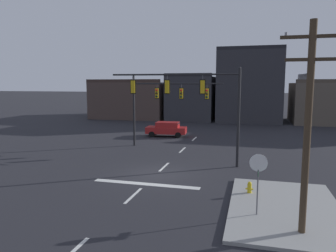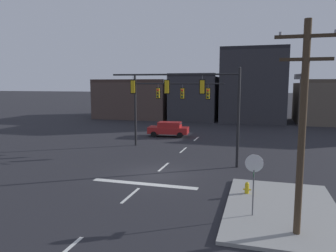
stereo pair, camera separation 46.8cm
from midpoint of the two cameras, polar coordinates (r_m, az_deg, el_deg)
name	(u,v)px [view 1 (the left image)]	position (r m, az deg, el deg)	size (l,w,h in m)	color
ground_plane	(156,175)	(20.78, -2.84, -8.66)	(400.00, 400.00, 0.00)	#232328
sidewalk_near_corner	(285,208)	(16.12, 19.32, -13.68)	(5.00, 8.00, 0.15)	gray
stop_bar_paint	(146,184)	(18.97, -4.71, -10.26)	(6.40, 0.50, 0.01)	silver
lane_centreline	(164,167)	(22.63, -1.29, -7.30)	(0.16, 26.40, 0.01)	silver
signal_mast_near_side	(196,96)	(22.52, 4.38, 5.27)	(9.06, 0.89, 6.92)	black
signal_mast_far_side	(162,99)	(28.99, -1.59, 4.90)	(8.32, 0.59, 6.61)	black
stop_sign	(258,170)	(14.26, 14.89, -7.55)	(0.76, 0.64, 2.83)	#56565B
car_lot_nearside	(167,129)	(35.40, -0.62, -0.49)	(4.56, 2.19, 1.61)	#A81E1E
utility_pole	(307,119)	(12.81, 22.65, 1.09)	(2.20, 2.12, 8.05)	#423323
fire_hydrant	(249,189)	(17.46, 13.55, -10.93)	(0.40, 0.30, 0.75)	gold
building_row	(270,93)	(52.75, 17.54, 5.57)	(57.52, 13.45, 11.23)	#473833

